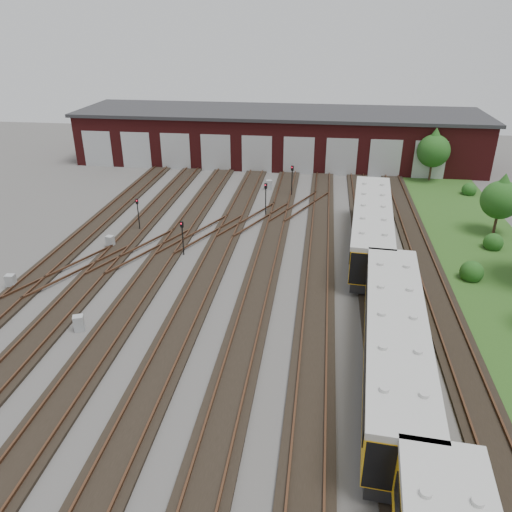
# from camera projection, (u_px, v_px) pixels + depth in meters

# --- Properties ---
(ground) EXTENTS (120.00, 120.00, 0.00)m
(ground) POSITION_uv_depth(u_px,v_px,m) (214.00, 331.00, 29.92)
(ground) COLOR #464441
(ground) RESTS_ON ground
(track_network) EXTENTS (30.40, 70.00, 0.33)m
(track_network) POSITION_uv_depth(u_px,v_px,m) (213.00, 324.00, 30.42)
(track_network) COLOR black
(track_network) RESTS_ON ground
(maintenance_shed) EXTENTS (51.00, 12.50, 6.35)m
(maintenance_shed) POSITION_uv_depth(u_px,v_px,m) (278.00, 136.00, 64.24)
(maintenance_shed) COLOR #4D1314
(maintenance_shed) RESTS_ON ground
(grass_verge) EXTENTS (8.00, 55.00, 0.05)m
(grass_verge) POSITION_uv_depth(u_px,v_px,m) (497.00, 274.00, 36.51)
(grass_verge) COLOR #284918
(grass_verge) RESTS_ON ground
(metro_train) EXTENTS (4.08, 48.38, 3.35)m
(metro_train) POSITION_uv_depth(u_px,v_px,m) (394.00, 344.00, 25.24)
(metro_train) COLOR black
(metro_train) RESTS_ON ground
(signal_mast_0) EXTENTS (0.27, 0.26, 2.82)m
(signal_mast_0) POSITION_uv_depth(u_px,v_px,m) (182.00, 234.00, 38.69)
(signal_mast_0) COLOR black
(signal_mast_0) RESTS_ON ground
(signal_mast_1) EXTENTS (0.25, 0.23, 2.94)m
(signal_mast_1) POSITION_uv_depth(u_px,v_px,m) (138.00, 211.00, 43.13)
(signal_mast_1) COLOR black
(signal_mast_1) RESTS_ON ground
(signal_mast_2) EXTENTS (0.29, 0.27, 3.26)m
(signal_mast_2) POSITION_uv_depth(u_px,v_px,m) (292.00, 177.00, 51.51)
(signal_mast_2) COLOR black
(signal_mast_2) RESTS_ON ground
(signal_mast_3) EXTENTS (0.28, 0.27, 3.20)m
(signal_mast_3) POSITION_uv_depth(u_px,v_px,m) (266.00, 195.00, 46.30)
(signal_mast_3) COLOR black
(signal_mast_3) RESTS_ON ground
(relay_cabinet_0) EXTENTS (0.65, 0.56, 1.00)m
(relay_cabinet_0) POSITION_uv_depth(u_px,v_px,m) (11.00, 281.00, 34.44)
(relay_cabinet_0) COLOR #999C9E
(relay_cabinet_0) RESTS_ON ground
(relay_cabinet_1) EXTENTS (0.68, 0.61, 0.97)m
(relay_cabinet_1) POSITION_uv_depth(u_px,v_px,m) (110.00, 242.00, 40.60)
(relay_cabinet_1) COLOR #999C9E
(relay_cabinet_1) RESTS_ON ground
(relay_cabinet_2) EXTENTS (0.74, 0.69, 0.99)m
(relay_cabinet_2) POSITION_uv_depth(u_px,v_px,m) (79.00, 323.00, 29.75)
(relay_cabinet_2) COLOR #999C9E
(relay_cabinet_2) RESTS_ON ground
(relay_cabinet_3) EXTENTS (0.76, 0.70, 1.04)m
(relay_cabinet_3) POSITION_uv_depth(u_px,v_px,m) (269.00, 185.00, 54.20)
(relay_cabinet_3) COLOR #999C9E
(relay_cabinet_3) RESTS_ON ground
(relay_cabinet_4) EXTENTS (0.59, 0.52, 0.88)m
(relay_cabinet_4) POSITION_uv_depth(u_px,v_px,m) (408.00, 269.00, 36.29)
(relay_cabinet_4) COLOR #999C9E
(relay_cabinet_4) RESTS_ON ground
(tree_0) EXTENTS (3.64, 3.64, 6.03)m
(tree_0) POSITION_uv_depth(u_px,v_px,m) (434.00, 147.00, 55.78)
(tree_0) COLOR #392319
(tree_0) RESTS_ON ground
(tree_1) EXTENTS (3.25, 3.25, 5.39)m
(tree_1) POSITION_uv_depth(u_px,v_px,m) (502.00, 195.00, 41.90)
(tree_1) COLOR #392319
(tree_1) RESTS_ON ground
(bush_0) EXTENTS (1.64, 1.64, 1.64)m
(bush_0) POSITION_uv_depth(u_px,v_px,m) (472.00, 269.00, 35.43)
(bush_0) COLOR #164513
(bush_0) RESTS_ON ground
(bush_1) EXTENTS (1.55, 1.55, 1.55)m
(bush_1) POSITION_uv_depth(u_px,v_px,m) (494.00, 240.00, 40.17)
(bush_1) COLOR #164513
(bush_1) RESTS_ON ground
(bush_2) EXTENTS (1.52, 1.52, 1.52)m
(bush_2) POSITION_uv_depth(u_px,v_px,m) (470.00, 188.00, 52.51)
(bush_2) COLOR #164513
(bush_2) RESTS_ON ground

